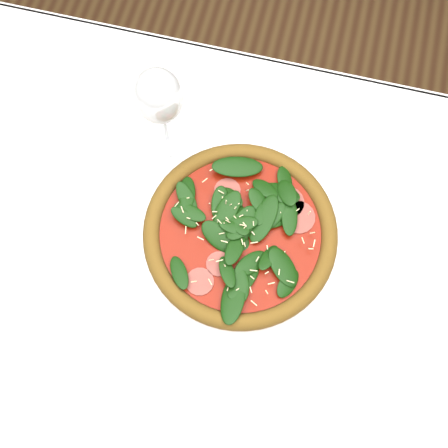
# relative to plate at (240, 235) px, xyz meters

# --- Properties ---
(ground) EXTENTS (6.00, 6.00, 0.00)m
(ground) POSITION_rel_plate_xyz_m (0.00, -0.05, -0.76)
(ground) COLOR brown
(ground) RESTS_ON ground
(dining_table) EXTENTS (1.21, 0.81, 0.75)m
(dining_table) POSITION_rel_plate_xyz_m (0.00, -0.05, -0.11)
(dining_table) COLOR white
(dining_table) RESTS_ON ground
(plate) EXTENTS (0.36, 0.36, 0.02)m
(plate) POSITION_rel_plate_xyz_m (0.00, 0.00, 0.00)
(plate) COLOR white
(plate) RESTS_ON dining_table
(pizza) EXTENTS (0.39, 0.39, 0.04)m
(pizza) POSITION_rel_plate_xyz_m (-0.00, 0.00, 0.02)
(pizza) COLOR #905F22
(pizza) RESTS_ON plate
(wine_glass) EXTENTS (0.08, 0.08, 0.19)m
(wine_glass) POSITION_rel_plate_xyz_m (-0.16, 0.14, 0.13)
(wine_glass) COLOR silver
(wine_glass) RESTS_ON dining_table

